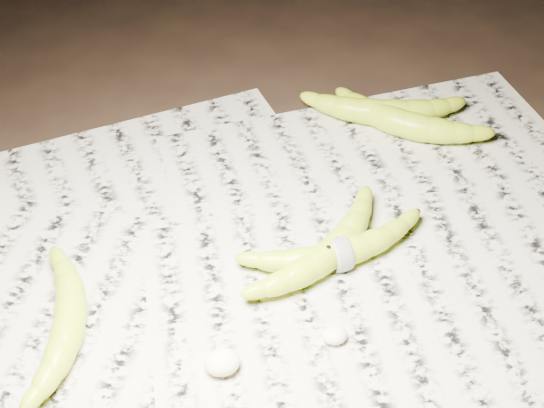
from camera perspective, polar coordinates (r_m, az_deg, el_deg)
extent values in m
plane|color=black|center=(0.92, 0.66, -4.01)|extent=(3.00, 3.00, 0.00)
cube|color=#BBB7A1|center=(0.90, -0.69, -4.84)|extent=(0.90, 0.70, 0.01)
torus|color=white|center=(0.89, 5.14, -3.60)|extent=(0.01, 0.04, 0.04)
ellipsoid|color=#FAEDC2|center=(0.80, -3.79, -11.64)|extent=(0.04, 0.03, 0.02)
ellipsoid|color=#FAEDC2|center=(0.83, 4.76, -9.66)|extent=(0.03, 0.02, 0.02)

